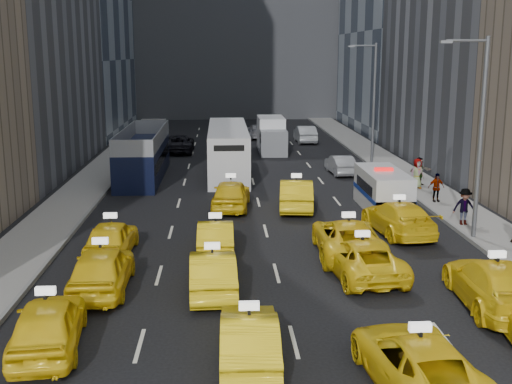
# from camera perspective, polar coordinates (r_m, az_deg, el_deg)

# --- Properties ---
(ground) EXTENTS (160.00, 160.00, 0.00)m
(ground) POSITION_cam_1_polar(r_m,az_deg,el_deg) (17.59, 4.15, -15.92)
(ground) COLOR black
(ground) RESTS_ON ground
(sidewalk_west) EXTENTS (3.00, 90.00, 0.15)m
(sidewalk_west) POSITION_cam_1_polar(r_m,az_deg,el_deg) (42.05, -14.64, 0.60)
(sidewalk_west) COLOR gray
(sidewalk_west) RESTS_ON ground
(sidewalk_east) EXTENTS (3.00, 90.00, 0.15)m
(sidewalk_east) POSITION_cam_1_polar(r_m,az_deg,el_deg) (43.07, 13.90, 0.91)
(sidewalk_east) COLOR gray
(sidewalk_east) RESTS_ON ground
(curb_west) EXTENTS (0.15, 90.00, 0.18)m
(curb_west) POSITION_cam_1_polar(r_m,az_deg,el_deg) (41.78, -12.69, 0.65)
(curb_west) COLOR slate
(curb_west) RESTS_ON ground
(curb_east) EXTENTS (0.15, 90.00, 0.18)m
(curb_east) POSITION_cam_1_polar(r_m,az_deg,el_deg) (42.66, 12.03, 0.92)
(curb_east) COLOR slate
(curb_east) RESTS_ON ground
(streetlight_near) EXTENTS (2.15, 0.22, 9.00)m
(streetlight_near) POSITION_cam_1_polar(r_m,az_deg,el_deg) (29.78, 19.16, 5.09)
(streetlight_near) COLOR #595B60
(streetlight_near) RESTS_ON ground
(streetlight_far) EXTENTS (2.15, 0.22, 9.00)m
(streetlight_far) POSITION_cam_1_polar(r_m,az_deg,el_deg) (48.80, 10.31, 8.12)
(streetlight_far) COLOR #595B60
(streetlight_far) RESTS_ON ground
(taxi_4) EXTENTS (2.33, 4.75, 1.56)m
(taxi_4) POSITION_cam_1_polar(r_m,az_deg,el_deg) (19.45, -18.01, -11.11)
(taxi_4) COLOR yellow
(taxi_4) RESTS_ON ground
(taxi_5) EXTENTS (1.61, 4.45, 1.46)m
(taxi_5) POSITION_cam_1_polar(r_m,az_deg,el_deg) (17.79, -0.61, -12.90)
(taxi_5) COLOR yellow
(taxi_5) RESTS_ON ground
(taxi_6) EXTENTS (2.85, 5.35, 1.43)m
(taxi_6) POSITION_cam_1_polar(r_m,az_deg,el_deg) (17.12, 14.21, -14.42)
(taxi_6) COLOR yellow
(taxi_6) RESTS_ON ground
(taxi_8) EXTENTS (1.97, 4.81, 1.63)m
(taxi_8) POSITION_cam_1_polar(r_m,az_deg,el_deg) (23.48, -13.56, -6.66)
(taxi_8) COLOR yellow
(taxi_8) RESTS_ON ground
(taxi_9) EXTENTS (1.76, 4.61, 1.50)m
(taxi_9) POSITION_cam_1_polar(r_m,az_deg,el_deg) (22.76, -3.88, -7.12)
(taxi_9) COLOR yellow
(taxi_9) RESTS_ON ground
(taxi_10) EXTENTS (2.86, 5.35, 1.43)m
(taxi_10) POSITION_cam_1_polar(r_m,az_deg,el_deg) (24.72, 9.37, -5.76)
(taxi_10) COLOR yellow
(taxi_10) RESTS_ON ground
(taxi_11) EXTENTS (2.61, 5.72, 1.62)m
(taxi_11) POSITION_cam_1_polar(r_m,az_deg,el_deg) (22.84, 20.45, -7.67)
(taxi_11) COLOR yellow
(taxi_11) RESTS_ON ground
(taxi_12) EXTENTS (1.92, 4.45, 1.50)m
(taxi_12) POSITION_cam_1_polar(r_m,az_deg,el_deg) (27.43, -12.74, -4.01)
(taxi_12) COLOR yellow
(taxi_12) RESTS_ON ground
(taxi_13) EXTENTS (1.51, 4.27, 1.41)m
(taxi_13) POSITION_cam_1_polar(r_m,az_deg,el_deg) (27.18, -3.62, -3.97)
(taxi_13) COLOR yellow
(taxi_13) RESTS_ON ground
(taxi_14) EXTENTS (2.73, 5.63, 1.54)m
(taxi_14) POSITION_cam_1_polar(r_m,az_deg,el_deg) (26.98, 8.17, -4.05)
(taxi_14) COLOR yellow
(taxi_14) RESTS_ON ground
(taxi_15) EXTENTS (2.79, 5.53, 1.54)m
(taxi_15) POSITION_cam_1_polar(r_m,az_deg,el_deg) (30.64, 12.54, -2.25)
(taxi_15) COLOR yellow
(taxi_15) RESTS_ON ground
(taxi_16) EXTENTS (2.35, 4.93, 1.63)m
(taxi_16) POSITION_cam_1_polar(r_m,az_deg,el_deg) (34.66, -2.25, -0.20)
(taxi_16) COLOR yellow
(taxi_16) RESTS_ON ground
(taxi_17) EXTENTS (2.23, 5.10, 1.63)m
(taxi_17) POSITION_cam_1_polar(r_m,az_deg,el_deg) (34.66, 3.59, -0.21)
(taxi_17) COLOR yellow
(taxi_17) RESTS_ON ground
(nypd_van) EXTENTS (2.45, 5.48, 2.30)m
(nypd_van) POSITION_cam_1_polar(r_m,az_deg,el_deg) (35.09, 11.21, 0.10)
(nypd_van) COLOR silver
(nypd_van) RESTS_ON ground
(double_decker) EXTENTS (2.84, 11.34, 3.28)m
(double_decker) POSITION_cam_1_polar(r_m,az_deg,el_deg) (43.88, -9.99, 3.35)
(double_decker) COLOR black
(double_decker) RESTS_ON ground
(city_bus) EXTENTS (3.85, 12.85, 3.27)m
(city_bus) POSITION_cam_1_polar(r_m,az_deg,el_deg) (45.00, -2.51, 3.74)
(city_bus) COLOR silver
(city_bus) RESTS_ON ground
(box_truck) EXTENTS (2.41, 6.42, 2.90)m
(box_truck) POSITION_cam_1_polar(r_m,az_deg,el_deg) (54.78, 1.39, 5.07)
(box_truck) COLOR white
(box_truck) RESTS_ON ground
(misc_car_0) EXTENTS (1.67, 4.13, 1.33)m
(misc_car_0) POSITION_cam_1_polar(r_m,az_deg,el_deg) (45.11, 7.51, 2.44)
(misc_car_0) COLOR #93959A
(misc_car_0) RESTS_ON ground
(misc_car_1) EXTENTS (2.52, 5.42, 1.50)m
(misc_car_1) POSITION_cam_1_polar(r_m,az_deg,el_deg) (54.91, -6.89, 4.29)
(misc_car_1) COLOR black
(misc_car_1) RESTS_ON ground
(misc_car_2) EXTENTS (2.24, 4.93, 1.40)m
(misc_car_2) POSITION_cam_1_polar(r_m,az_deg,el_deg) (63.68, 0.13, 5.43)
(misc_car_2) COLOR gray
(misc_car_2) RESTS_ON ground
(misc_car_3) EXTENTS (1.65, 4.07, 1.39)m
(misc_car_3) POSITION_cam_1_polar(r_m,az_deg,el_deg) (60.55, -2.69, 5.05)
(misc_car_3) COLOR black
(misc_car_3) RESTS_ON ground
(misc_car_4) EXTENTS (1.77, 4.85, 1.59)m
(misc_car_4) POSITION_cam_1_polar(r_m,az_deg,el_deg) (60.83, 4.39, 5.16)
(misc_car_4) COLOR #9B9EA2
(misc_car_4) RESTS_ON ground
(pedestrian_2) EXTENTS (1.16, 0.49, 1.78)m
(pedestrian_2) POSITION_cam_1_polar(r_m,az_deg,el_deg) (32.49, 18.05, -1.25)
(pedestrian_2) COLOR gray
(pedestrian_2) RESTS_ON sidewalk_east
(pedestrian_3) EXTENTS (0.98, 0.52, 1.61)m
(pedestrian_3) POSITION_cam_1_polar(r_m,az_deg,el_deg) (37.08, 15.73, 0.39)
(pedestrian_3) COLOR gray
(pedestrian_3) RESTS_ON sidewalk_east
(pedestrian_4) EXTENTS (1.01, 0.75, 1.84)m
(pedestrian_4) POSITION_cam_1_polar(r_m,az_deg,el_deg) (40.42, 14.12, 1.61)
(pedestrian_4) COLOR gray
(pedestrian_4) RESTS_ON sidewalk_east
(pedestrian_5) EXTENTS (1.69, 1.06, 1.76)m
(pedestrian_5) POSITION_cam_1_polar(r_m,az_deg,el_deg) (41.51, 14.30, 1.82)
(pedestrian_5) COLOR gray
(pedestrian_5) RESTS_ON sidewalk_east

